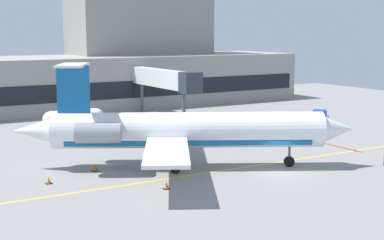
{
  "coord_description": "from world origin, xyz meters",
  "views": [
    {
      "loc": [
        -29.14,
        -34.87,
        11.53
      ],
      "look_at": [
        -1.67,
        11.62,
        3.0
      ],
      "focal_mm": 52.38,
      "sensor_mm": 36.0,
      "label": 1
    }
  ],
  "objects_px": {
    "baggage_tug": "(193,132)",
    "belt_loader": "(320,118)",
    "pushback_tractor": "(137,137)",
    "regional_jet": "(182,130)",
    "fuel_tank": "(74,118)"
  },
  "relations": [
    {
      "from": "baggage_tug",
      "to": "belt_loader",
      "type": "relative_size",
      "value": 1.02
    },
    {
      "from": "pushback_tractor",
      "to": "regional_jet",
      "type": "bearing_deg",
      "value": -94.03
    },
    {
      "from": "regional_jet",
      "to": "belt_loader",
      "type": "relative_size",
      "value": 6.41
    },
    {
      "from": "belt_loader",
      "to": "fuel_tank",
      "type": "bearing_deg",
      "value": 154.73
    },
    {
      "from": "belt_loader",
      "to": "pushback_tractor",
      "type": "bearing_deg",
      "value": 179.19
    },
    {
      "from": "regional_jet",
      "to": "fuel_tank",
      "type": "xyz_separation_m",
      "value": [
        -1.68,
        23.16,
        -1.9
      ]
    },
    {
      "from": "belt_loader",
      "to": "regional_jet",
      "type": "bearing_deg",
      "value": -158.09
    },
    {
      "from": "belt_loader",
      "to": "fuel_tank",
      "type": "height_order",
      "value": "fuel_tank"
    },
    {
      "from": "belt_loader",
      "to": "fuel_tank",
      "type": "distance_m",
      "value": 30.16
    },
    {
      "from": "baggage_tug",
      "to": "fuel_tank",
      "type": "xyz_separation_m",
      "value": [
        -8.68,
        13.21,
        0.37
      ]
    },
    {
      "from": "pushback_tractor",
      "to": "belt_loader",
      "type": "height_order",
      "value": "belt_loader"
    },
    {
      "from": "belt_loader",
      "to": "fuel_tank",
      "type": "xyz_separation_m",
      "value": [
        -27.27,
        12.87,
        0.41
      ]
    },
    {
      "from": "baggage_tug",
      "to": "pushback_tractor",
      "type": "height_order",
      "value": "baggage_tug"
    },
    {
      "from": "regional_jet",
      "to": "pushback_tractor",
      "type": "distance_m",
      "value": 10.92
    },
    {
      "from": "regional_jet",
      "to": "belt_loader",
      "type": "xyz_separation_m",
      "value": [
        25.59,
        10.29,
        -2.31
      ]
    }
  ]
}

